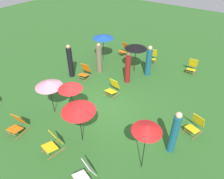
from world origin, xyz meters
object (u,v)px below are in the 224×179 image
at_px(person_3, 128,68).
at_px(umbrella_2, 70,86).
at_px(deckchair_6, 113,88).
at_px(person_2, 174,133).
at_px(deckchair_7, 124,49).
at_px(umbrella_4, 78,108).
at_px(deckchair_9, 195,125).
at_px(person_1, 149,62).
at_px(deckchair_0, 53,143).
at_px(deckchair_3, 152,56).
at_px(umbrella_1, 147,128).
at_px(deckchair_4, 85,173).
at_px(umbrella_0, 103,37).
at_px(deckchair_2, 17,125).
at_px(umbrella_3, 48,84).
at_px(umbrella_5, 136,46).
at_px(person_0, 99,59).
at_px(person_4, 70,62).
at_px(deckchair_1, 85,72).
at_px(deckchair_5, 192,67).

bearing_deg(person_3, umbrella_2, -159.21).
distance_m(deckchair_6, person_2, 4.00).
relative_size(deckchair_7, person_2, 0.45).
bearing_deg(umbrella_4, deckchair_9, 40.46).
xyz_separation_m(person_1, person_2, (3.11, -4.21, 0.06)).
bearing_deg(deckchair_0, umbrella_2, 114.75).
xyz_separation_m(deckchair_3, umbrella_1, (3.06, -6.97, 1.52)).
relative_size(deckchair_4, person_2, 0.47).
relative_size(umbrella_2, person_3, 1.13).
bearing_deg(deckchair_3, umbrella_0, -166.95).
bearing_deg(deckchair_2, person_2, 15.84).
distance_m(deckchair_3, person_2, 6.79).
distance_m(umbrella_3, umbrella_5, 5.29).
distance_m(deckchair_7, person_0, 2.72).
distance_m(umbrella_1, person_3, 5.31).
relative_size(deckchair_3, person_4, 0.46).
height_order(deckchair_6, umbrella_4, umbrella_4).
relative_size(umbrella_0, person_1, 0.93).
bearing_deg(umbrella_1, deckchair_4, -130.46).
distance_m(deckchair_9, person_4, 6.99).
height_order(deckchair_3, person_2, person_2).
bearing_deg(umbrella_0, person_2, -34.04).
bearing_deg(deckchair_3, umbrella_5, -117.91).
bearing_deg(umbrella_0, umbrella_2, -65.10).
distance_m(deckchair_6, umbrella_5, 2.85).
height_order(deckchair_4, person_4, person_4).
distance_m(deckchair_9, person_2, 1.54).
bearing_deg(umbrella_4, umbrella_2, 148.34).
bearing_deg(deckchair_4, person_2, 74.46).
height_order(deckchair_9, person_1, person_1).
bearing_deg(deckchair_2, deckchair_1, 85.39).
xyz_separation_m(deckchair_4, umbrella_5, (-2.18, 6.79, 1.19)).
height_order(deckchair_3, person_3, person_3).
height_order(umbrella_0, umbrella_1, umbrella_1).
height_order(umbrella_5, person_4, person_4).
distance_m(deckchair_1, person_0, 1.13).
bearing_deg(person_3, person_0, 114.52).
relative_size(deckchair_3, person_1, 0.49).
bearing_deg(umbrella_5, umbrella_1, -57.53).
relative_size(deckchair_2, deckchair_9, 0.96).
xyz_separation_m(deckchair_0, deckchair_3, (-0.10, 8.19, 0.00)).
bearing_deg(deckchair_4, umbrella_3, 171.58).
bearing_deg(deckchair_0, person_1, 96.67).
bearing_deg(umbrella_1, deckchair_2, -163.40).
relative_size(deckchair_5, deckchair_6, 1.00).
xyz_separation_m(deckchair_7, umbrella_4, (2.62, -7.09, 1.27)).
xyz_separation_m(deckchair_6, umbrella_1, (3.14, -2.77, 1.52)).
relative_size(deckchair_1, deckchair_5, 1.00).
xyz_separation_m(umbrella_0, person_0, (0.72, -1.35, -0.71)).
relative_size(umbrella_5, person_4, 0.89).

